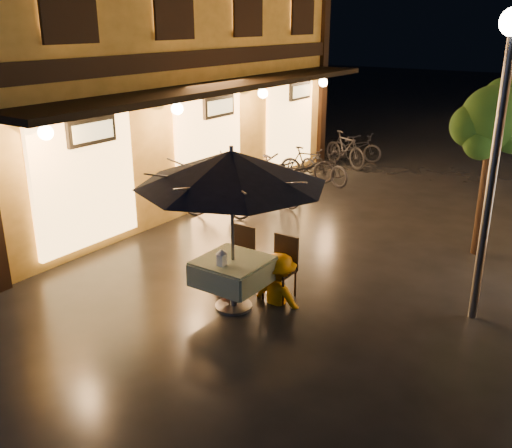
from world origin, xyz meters
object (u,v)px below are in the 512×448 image
Objects in this scene: table_lantern at (222,256)px; person_yellow at (279,255)px; streetlamp_near at (501,115)px; cafe_table at (233,271)px; patio_umbrella at (231,168)px; person_orange at (228,247)px; bicycle_0 at (217,200)px.

person_yellow is (0.45, 0.82, -0.16)m from table_lantern.
cafe_table is at bearing -150.56° from streetlamp_near.
streetlamp_near is 4.15m from table_lantern.
patio_umbrella reaches higher than person_orange.
person_orange is at bearing 4.18° from person_yellow.
bicycle_0 is (-2.74, 3.12, -1.74)m from patio_umbrella.
patio_umbrella is at bearing -158.52° from bicycle_0.
cafe_table is 0.71m from person_orange.
patio_umbrella reaches higher than bicycle_0.
person_yellow is 0.97× the size of bicycle_0.
cafe_table is 1.56m from patio_umbrella.
patio_umbrella is 1.76× the size of bicycle_0.
streetlamp_near is 1.55× the size of patio_umbrella.
streetlamp_near is at bearing -154.40° from person_yellow.
person_yellow reaches higher than bicycle_0.
streetlamp_near is 3.04× the size of person_orange.
bicycle_0 reaches higher than cafe_table.
person_orange is (-3.52, -1.20, -2.22)m from streetlamp_near.
patio_umbrella is (0.00, -0.00, 1.56)m from cafe_table.
patio_umbrella is 4.51m from bicycle_0.
person_orange is at bearing -161.14° from streetlamp_near.
table_lantern is 0.17× the size of person_yellow.
table_lantern is (-3.05, -1.98, -2.00)m from streetlamp_near.
person_orange is (-0.48, 0.78, -0.22)m from table_lantern.
streetlamp_near reaches higher than bicycle_0.
cafe_table is 4.16m from bicycle_0.
bicycle_0 is (-3.19, 2.57, -0.35)m from person_yellow.
bicycle_0 is at bearing 131.29° from patio_umbrella.
person_orange is 3.47m from bicycle_0.
bicycle_0 is at bearing 131.29° from cafe_table.
streetlamp_near reaches higher than cafe_table.
cafe_table is at bearing -158.52° from bicycle_0.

